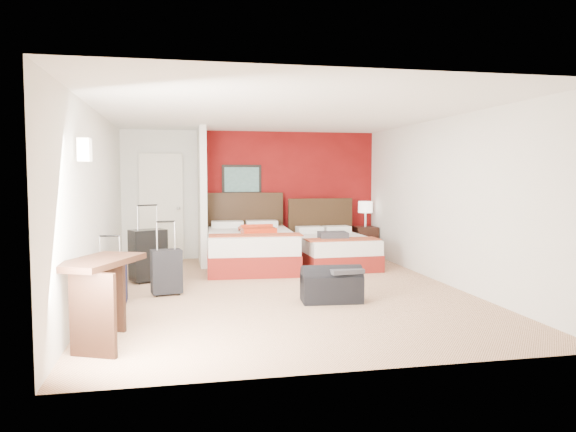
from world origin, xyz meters
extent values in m
plane|color=tan|center=(0.00, 0.00, 0.00)|extent=(6.50, 6.50, 0.00)
cube|color=silver|center=(0.00, 3.25, 1.25)|extent=(5.00, 0.04, 2.50)
cube|color=silver|center=(-2.50, 0.00, 1.25)|extent=(0.04, 6.50, 2.50)
cube|color=black|center=(-0.20, 3.19, 1.55)|extent=(0.78, 0.03, 0.58)
cube|color=white|center=(-2.38, -1.50, 1.90)|extent=(0.12, 0.20, 0.24)
cube|color=maroon|center=(0.75, 3.23, 1.25)|extent=(3.50, 0.04, 2.50)
cube|color=silver|center=(-1.00, 2.61, 1.25)|extent=(0.12, 1.20, 2.50)
cube|color=silver|center=(-1.75, 3.20, 1.02)|extent=(0.82, 0.06, 2.05)
cube|color=white|center=(-0.19, 1.97, 0.32)|extent=(1.62, 2.23, 0.64)
cube|color=silver|center=(1.31, 1.90, 0.27)|extent=(1.29, 1.80, 0.53)
cube|color=#AC280E|center=(-0.09, 1.87, 0.69)|extent=(0.61, 0.81, 0.10)
cube|color=#39393E|center=(1.21, 1.60, 0.59)|extent=(0.51, 0.42, 0.12)
cube|color=black|center=(2.26, 2.88, 0.30)|extent=(0.44, 0.44, 0.60)
cylinder|color=silver|center=(2.26, 2.88, 0.86)|extent=(0.37, 0.37, 0.51)
cube|color=black|center=(-1.90, 1.04, 0.39)|extent=(0.61, 0.52, 0.78)
cube|color=black|center=(-1.61, 0.04, 0.30)|extent=(0.44, 0.32, 0.59)
cube|color=black|center=(-2.29, -0.36, 0.27)|extent=(0.40, 0.25, 0.55)
cube|color=black|center=(0.50, -0.80, 0.19)|extent=(0.80, 0.47, 0.39)
cube|color=#353439|center=(0.65, -0.85, 0.42)|extent=(0.47, 0.41, 0.06)
cube|color=black|center=(-2.20, -2.02, 0.42)|extent=(0.86, 1.11, 0.83)
camera|label=1|loc=(-1.43, -7.48, 1.64)|focal=33.85mm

